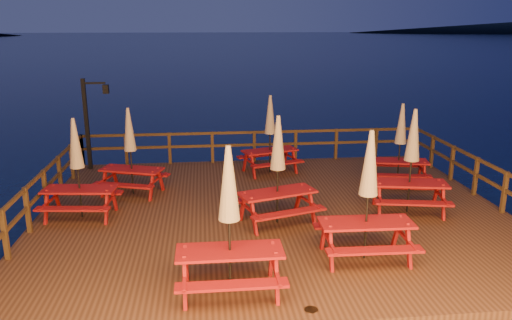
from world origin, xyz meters
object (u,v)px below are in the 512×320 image
object	(u,v)px
picnic_table_1	(130,150)
picnic_table_0	(229,219)
picnic_table_2	(368,194)
lamp_post	(91,116)

from	to	relation	value
picnic_table_1	picnic_table_0	bearing A→B (deg)	-47.90
picnic_table_2	picnic_table_1	bearing A→B (deg)	140.37
lamp_post	picnic_table_2	xyz separation A→B (m)	(6.89, -7.37, -0.38)
picnic_table_0	picnic_table_2	xyz separation A→B (m)	(2.84, 1.03, -0.01)
lamp_post	picnic_table_1	world-z (taller)	lamp_post
picnic_table_0	picnic_table_2	world-z (taller)	picnic_table_0
picnic_table_1	lamp_post	bearing A→B (deg)	138.93
lamp_post	picnic_table_2	bearing A→B (deg)	-46.92
picnic_table_1	picnic_table_2	bearing A→B (deg)	-22.56
picnic_table_0	picnic_table_1	xyz separation A→B (m)	(-2.46, 5.67, -0.14)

